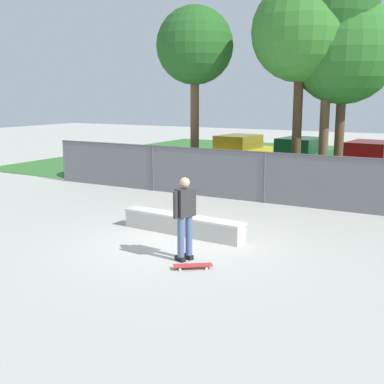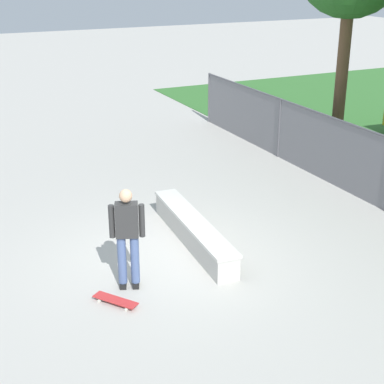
% 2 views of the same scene
% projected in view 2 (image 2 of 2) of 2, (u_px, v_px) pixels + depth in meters
% --- Properties ---
extents(ground_plane, '(80.00, 80.00, 0.00)m').
position_uv_depth(ground_plane, '(166.00, 259.00, 11.14)').
color(ground_plane, '#ADAAA3').
extents(concrete_ledge, '(3.50, 0.72, 0.51)m').
position_uv_depth(concrete_ledge, '(193.00, 231.00, 11.72)').
color(concrete_ledge, '#B7B5AD').
rests_on(concrete_ledge, ground).
extents(skateboarder, '(0.38, 0.57, 1.82)m').
position_uv_depth(skateboarder, '(127.00, 235.00, 9.83)').
color(skateboarder, black).
rests_on(skateboarder, ground).
extents(skateboard, '(0.77, 0.63, 0.09)m').
position_uv_depth(skateboard, '(115.00, 300.00, 9.67)').
color(skateboard, red).
rests_on(skateboard, ground).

